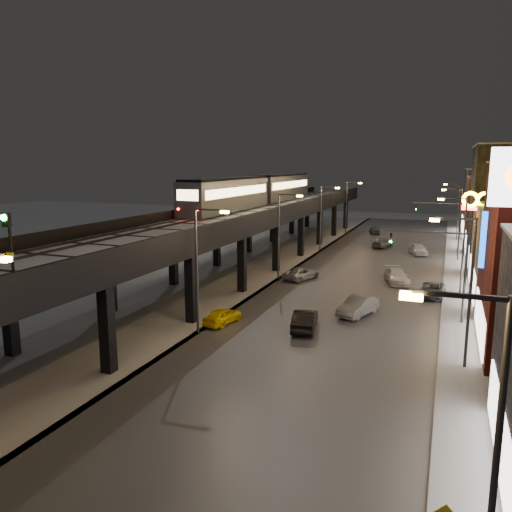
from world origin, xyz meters
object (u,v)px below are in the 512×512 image
(car_taxi, at_px, (223,317))
(subway_train, at_px, (258,190))
(car_near_white, at_px, (305,321))
(car_onc_white, at_px, (397,277))
(car_far_white, at_px, (374,230))
(car_onc_dark, at_px, (432,291))
(rail_signal, at_px, (8,235))
(car_mid_dark, at_px, (382,243))
(car_onc_red, at_px, (418,249))
(car_onc_silver, at_px, (358,307))
(car_mid_silver, at_px, (301,274))

(car_taxi, bearing_deg, subway_train, -63.83)
(car_near_white, bearing_deg, car_onc_white, -114.71)
(subway_train, height_order, car_taxi, subway_train)
(car_far_white, bearing_deg, car_onc_dark, 91.25)
(rail_signal, distance_m, car_mid_dark, 58.32)
(car_onc_red, bearing_deg, car_onc_white, -110.20)
(car_near_white, xyz_separation_m, car_far_white, (-2.44, 53.15, -0.08))
(car_onc_white, bearing_deg, car_mid_dark, 84.26)
(car_onc_dark, bearing_deg, car_onc_silver, -119.29)
(rail_signal, distance_m, car_taxi, 18.89)
(rail_signal, xyz_separation_m, car_near_white, (8.39, 17.75, -8.22))
(subway_train, xyz_separation_m, car_taxi, (8.64, -30.14, -7.89))
(car_mid_silver, height_order, car_mid_dark, car_mid_dark)
(subway_train, xyz_separation_m, car_onc_dark, (23.12, -16.12, -7.90))
(car_far_white, relative_size, car_onc_white, 0.79)
(car_onc_silver, relative_size, car_onc_red, 1.01)
(car_taxi, bearing_deg, car_mid_silver, -84.85)
(car_mid_dark, distance_m, car_onc_red, 6.73)
(subway_train, distance_m, car_taxi, 32.33)
(car_mid_silver, bearing_deg, rail_signal, 103.32)
(car_onc_silver, relative_size, car_onc_white, 0.93)
(car_mid_dark, bearing_deg, car_taxi, 94.03)
(car_far_white, distance_m, car_onc_white, 36.50)
(car_taxi, xyz_separation_m, car_mid_silver, (1.45, 16.42, 0.01))
(car_taxi, distance_m, car_onc_dark, 20.15)
(car_onc_white, bearing_deg, car_far_white, 84.90)
(car_onc_silver, bearing_deg, rail_signal, -98.34)
(car_far_white, xyz_separation_m, car_onc_silver, (5.44, -48.18, 0.09))
(car_near_white, relative_size, car_onc_silver, 1.00)
(car_onc_red, bearing_deg, car_taxi, -125.22)
(car_onc_red, bearing_deg, car_onc_dark, -100.23)
(car_mid_dark, xyz_separation_m, car_onc_silver, (2.39, -34.31, 0.08))
(rail_signal, relative_size, car_onc_dark, 0.74)
(car_onc_dark, bearing_deg, subway_train, 149.20)
(car_near_white, relative_size, car_onc_white, 0.92)
(subway_train, height_order, car_onc_white, subway_train)
(car_far_white, bearing_deg, car_near_white, 78.84)
(car_onc_silver, height_order, car_onc_white, car_onc_silver)
(rail_signal, relative_size, car_onc_white, 0.67)
(car_mid_silver, height_order, car_onc_white, car_onc_white)
(car_near_white, distance_m, car_onc_silver, 5.80)
(rail_signal, height_order, car_onc_red, rail_signal)
(rail_signal, bearing_deg, car_mid_dark, 81.04)
(car_near_white, bearing_deg, subway_train, -72.52)
(rail_signal, xyz_separation_m, car_onc_dark, (16.72, 30.82, -8.34))
(car_onc_dark, xyz_separation_m, car_onc_red, (-2.54, 21.92, 0.14))
(car_mid_dark, height_order, car_far_white, car_mid_dark)
(car_mid_silver, relative_size, car_far_white, 1.17)
(subway_train, bearing_deg, car_taxi, -74.01)
(car_mid_dark, bearing_deg, car_mid_silver, 90.99)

